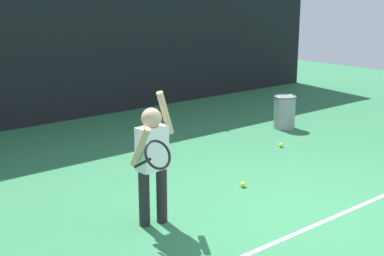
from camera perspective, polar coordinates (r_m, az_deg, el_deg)
The scene contains 9 objects.
ground_plane at distance 5.89m, azimuth 11.45°, elevation -8.84°, with size 20.00×20.00×0.00m, color #2D7247.
court_line_baseline at distance 5.72m, azimuth 13.80°, elevation -9.67°, with size 9.00×0.05×0.00m, color white.
back_fence_windscreen at distance 9.75m, azimuth -13.82°, elevation 11.39°, with size 12.79×0.08×3.68m, color black.
fence_post_2 at distance 10.86m, azimuth -3.86°, elevation 12.45°, with size 0.09×0.09×3.83m, color slate.
fence_post_3 at distance 13.72m, azimuth 10.75°, elevation 12.68°, with size 0.09×0.09×3.83m, color slate.
tennis_player at distance 5.26m, azimuth -4.23°, elevation -3.00°, with size 0.68×0.61×1.35m.
ball_hopper at distance 9.25m, azimuth 9.84°, elevation 1.72°, with size 0.38×0.38×0.56m.
tennis_ball_5 at distance 8.17m, azimuth 9.48°, elevation -1.81°, with size 0.07×0.07×0.07m, color #CCE033.
tennis_ball_7 at distance 6.50m, azimuth 5.46°, elevation -6.02°, with size 0.07×0.07×0.07m, color #CCE033.
Camera 1 is at (-4.26, -3.35, 2.31)m, focal length 50.03 mm.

